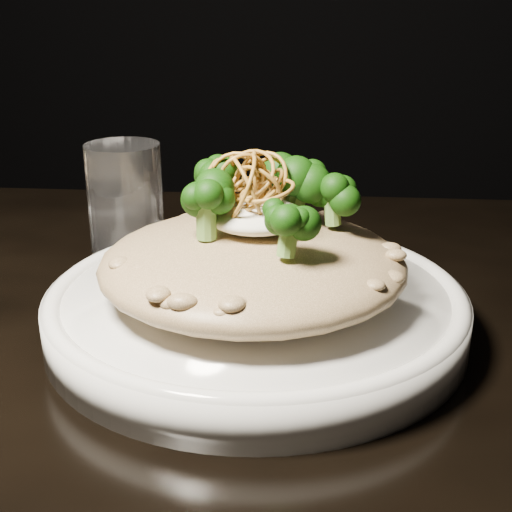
# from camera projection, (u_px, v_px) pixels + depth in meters

# --- Properties ---
(table) EXTENTS (1.10, 0.80, 0.75)m
(table) POSITION_uv_depth(u_px,v_px,m) (250.00, 484.00, 0.47)
(table) COLOR black
(table) RESTS_ON ground
(plate) EXTENTS (0.28, 0.28, 0.03)m
(plate) POSITION_uv_depth(u_px,v_px,m) (256.00, 311.00, 0.49)
(plate) COLOR white
(plate) RESTS_ON table
(risotto) EXTENTS (0.20, 0.20, 0.04)m
(risotto) POSITION_uv_depth(u_px,v_px,m) (253.00, 264.00, 0.47)
(risotto) COLOR brown
(risotto) RESTS_ON plate
(broccoli) EXTENTS (0.14, 0.14, 0.05)m
(broccoli) POSITION_uv_depth(u_px,v_px,m) (259.00, 194.00, 0.45)
(broccoli) COLOR black
(broccoli) RESTS_ON risotto
(cheese) EXTENTS (0.06, 0.06, 0.02)m
(cheese) POSITION_uv_depth(u_px,v_px,m) (256.00, 216.00, 0.46)
(cheese) COLOR white
(cheese) RESTS_ON risotto
(shallots) EXTENTS (0.06, 0.06, 0.04)m
(shallots) POSITION_uv_depth(u_px,v_px,m) (255.00, 173.00, 0.45)
(shallots) COLOR brown
(shallots) RESTS_ON cheese
(drinking_glass) EXTENTS (0.08, 0.08, 0.11)m
(drinking_glass) POSITION_uv_depth(u_px,v_px,m) (126.00, 209.00, 0.58)
(drinking_glass) COLOR white
(drinking_glass) RESTS_ON table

